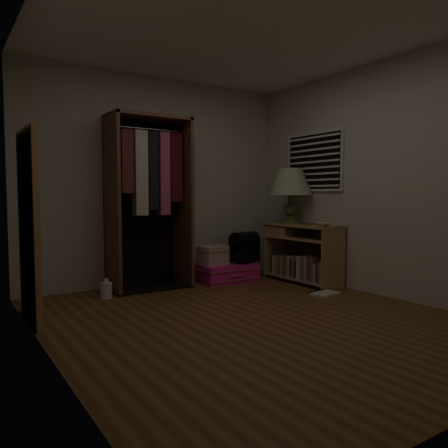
{
  "coord_description": "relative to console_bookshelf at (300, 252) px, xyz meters",
  "views": [
    {
      "loc": [
        -2.36,
        -3.1,
        1.12
      ],
      "look_at": [
        0.3,
        0.95,
        0.8
      ],
      "focal_mm": 35.0,
      "sensor_mm": 36.0,
      "label": 1
    }
  ],
  "objects": [
    {
      "name": "ceramic_bowl",
      "position": [
        -0.04,
        -0.45,
        0.38
      ],
      "size": [
        0.22,
        0.22,
        0.04
      ],
      "primitive_type": "imported",
      "rotation": [
        0.0,
        0.0,
        -0.43
      ],
      "color": "#B3D7B4",
      "rests_on": "console_bookshelf"
    },
    {
      "name": "black_bag",
      "position": [
        -0.49,
        0.54,
        0.05
      ],
      "size": [
        0.43,
        0.33,
        0.41
      ],
      "rotation": [
        0.0,
        0.0,
        0.26
      ],
      "color": "black",
      "rests_on": "pink_suitcase"
    },
    {
      "name": "floor_mirror",
      "position": [
        -3.24,
        -0.04,
        0.46
      ],
      "size": [
        0.06,
        0.8,
        1.7
      ],
      "color": "#AE7A54",
      "rests_on": "ground"
    },
    {
      "name": "pink_suitcase",
      "position": [
        -0.77,
        0.56,
        -0.28
      ],
      "size": [
        0.78,
        0.59,
        0.23
      ],
      "rotation": [
        0.0,
        0.0,
        -0.07
      ],
      "color": "#DF1B82",
      "rests_on": "ground"
    },
    {
      "name": "brass_tray",
      "position": [
        0.01,
        -0.15,
        0.37
      ],
      "size": [
        0.28,
        0.28,
        0.01
      ],
      "rotation": [
        0.0,
        0.0,
        -0.34
      ],
      "color": "olive",
      "rests_on": "console_bookshelf"
    },
    {
      "name": "ground",
      "position": [
        -1.53,
        -1.04,
        -0.39
      ],
      "size": [
        4.0,
        4.0,
        0.0
      ],
      "primitive_type": "plane",
      "color": "brown",
      "rests_on": "ground"
    },
    {
      "name": "table_lamp",
      "position": [
        0.01,
        0.19,
        0.89
      ],
      "size": [
        0.59,
        0.59,
        0.72
      ],
      "rotation": [
        0.0,
        0.0,
        -0.03
      ],
      "color": "#47582B",
      "rests_on": "console_bookshelf"
    },
    {
      "name": "console_bookshelf",
      "position": [
        0.0,
        0.0,
        0.0
      ],
      "size": [
        0.42,
        1.12,
        0.75
      ],
      "color": "#A77E50",
      "rests_on": "ground"
    },
    {
      "name": "white_jug",
      "position": [
        -2.4,
        0.48,
        -0.3
      ],
      "size": [
        0.16,
        0.16,
        0.21
      ],
      "rotation": [
        0.0,
        0.0,
        0.36
      ],
      "color": "silver",
      "rests_on": "ground"
    },
    {
      "name": "open_wardrobe",
      "position": [
        -1.75,
        0.73,
        0.83
      ],
      "size": [
        1.05,
        0.5,
        2.05
      ],
      "color": "brown",
      "rests_on": "ground"
    },
    {
      "name": "floor_book",
      "position": [
        -0.29,
        -0.69,
        -0.38
      ],
      "size": [
        0.34,
        0.29,
        0.03
      ],
      "rotation": [
        0.0,
        0.0,
        0.11
      ],
      "color": "beige",
      "rests_on": "ground"
    },
    {
      "name": "room_walls",
      "position": [
        -1.46,
        -1.0,
        1.11
      ],
      "size": [
        3.52,
        4.02,
        2.6
      ],
      "color": "beige",
      "rests_on": "ground"
    },
    {
      "name": "train_case",
      "position": [
        -0.95,
        0.6,
        -0.04
      ],
      "size": [
        0.4,
        0.31,
        0.26
      ],
      "rotation": [
        0.0,
        0.0,
        0.19
      ],
      "color": "#BFAF92",
      "rests_on": "pink_suitcase"
    }
  ]
}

